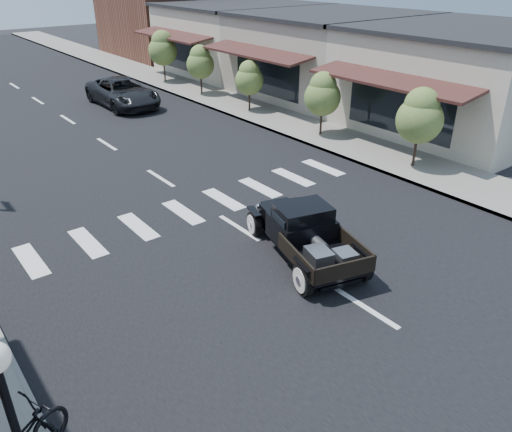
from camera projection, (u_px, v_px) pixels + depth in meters
ground at (282, 255)px, 13.88m from camera, size 120.00×120.00×0.00m
road at (82, 129)px, 24.40m from camera, size 14.00×80.00×0.02m
road_markings at (126, 157)px, 20.90m from camera, size 12.00×60.00×0.06m
sidewalk_right at (224, 101)px, 29.04m from camera, size 3.00×80.00×0.15m
storefront_near at (466, 80)px, 23.91m from camera, size 10.00×9.00×4.50m
storefront_mid at (330, 55)px, 30.22m from camera, size 10.00×9.00×4.50m
storefront_far at (242, 39)px, 36.53m from camera, size 10.00×9.00×4.50m
far_building_right at (178, 11)px, 43.25m from camera, size 11.00×10.00×7.00m
small_tree_a at (418, 129)px, 18.94m from camera, size 1.77×1.77×2.95m
small_tree_b at (322, 105)px, 22.60m from camera, size 1.64×1.64×2.74m
small_tree_c at (249, 86)px, 26.46m from camera, size 1.50×1.50×2.50m
small_tree_d at (201, 70)px, 29.77m from camera, size 1.64×1.64×2.74m
small_tree_e at (163, 57)px, 32.88m from camera, size 1.87×1.87×3.12m
hotrod_pickup at (305, 233)px, 13.47m from camera, size 3.14×4.77×1.52m
second_car at (123, 93)px, 27.91m from camera, size 2.55×5.50×1.53m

